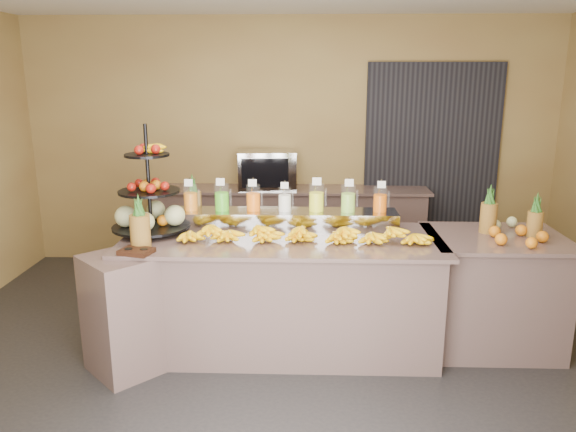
{
  "coord_description": "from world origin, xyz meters",
  "views": [
    {
      "loc": [
        0.19,
        -3.91,
        2.19
      ],
      "look_at": [
        0.05,
        0.3,
        1.11
      ],
      "focal_mm": 35.0,
      "sensor_mm": 36.0,
      "label": 1
    }
  ],
  "objects_px": {
    "banana_heap": "(300,232)",
    "condiment_caddy": "(136,251)",
    "pitcher_tray": "(285,220)",
    "fruit_stand": "(155,206)",
    "oven_warmer": "(267,169)",
    "right_fruit_pile": "(513,228)"
  },
  "relations": [
    {
      "from": "pitcher_tray",
      "to": "banana_heap",
      "type": "relative_size",
      "value": 0.94
    },
    {
      "from": "fruit_stand",
      "to": "right_fruit_pile",
      "type": "relative_size",
      "value": 1.91
    },
    {
      "from": "fruit_stand",
      "to": "condiment_caddy",
      "type": "bearing_deg",
      "value": -101.59
    },
    {
      "from": "banana_heap",
      "to": "condiment_caddy",
      "type": "distance_m",
      "value": 1.22
    },
    {
      "from": "banana_heap",
      "to": "fruit_stand",
      "type": "height_order",
      "value": "fruit_stand"
    },
    {
      "from": "right_fruit_pile",
      "to": "banana_heap",
      "type": "bearing_deg",
      "value": -175.52
    },
    {
      "from": "banana_heap",
      "to": "fruit_stand",
      "type": "bearing_deg",
      "value": 170.6
    },
    {
      "from": "fruit_stand",
      "to": "condiment_caddy",
      "type": "distance_m",
      "value": 0.59
    },
    {
      "from": "right_fruit_pile",
      "to": "oven_warmer",
      "type": "distance_m",
      "value": 2.8
    },
    {
      "from": "pitcher_tray",
      "to": "oven_warmer",
      "type": "bearing_deg",
      "value": 99.14
    },
    {
      "from": "condiment_caddy",
      "to": "oven_warmer",
      "type": "bearing_deg",
      "value": 72.11
    },
    {
      "from": "right_fruit_pile",
      "to": "oven_warmer",
      "type": "relative_size",
      "value": 0.73
    },
    {
      "from": "pitcher_tray",
      "to": "oven_warmer",
      "type": "relative_size",
      "value": 2.93
    },
    {
      "from": "oven_warmer",
      "to": "pitcher_tray",
      "type": "bearing_deg",
      "value": -87.21
    },
    {
      "from": "pitcher_tray",
      "to": "banana_heap",
      "type": "distance_m",
      "value": 0.38
    },
    {
      "from": "pitcher_tray",
      "to": "banana_heap",
      "type": "xyz_separation_m",
      "value": [
        0.13,
        -0.35,
        -0.0
      ]
    },
    {
      "from": "pitcher_tray",
      "to": "condiment_caddy",
      "type": "relative_size",
      "value": 8.28
    },
    {
      "from": "pitcher_tray",
      "to": "fruit_stand",
      "type": "relative_size",
      "value": 2.12
    },
    {
      "from": "condiment_caddy",
      "to": "right_fruit_pile",
      "type": "xyz_separation_m",
      "value": [
        2.83,
        0.49,
        0.06
      ]
    },
    {
      "from": "fruit_stand",
      "to": "right_fruit_pile",
      "type": "bearing_deg",
      "value": -12.78
    },
    {
      "from": "pitcher_tray",
      "to": "condiment_caddy",
      "type": "height_order",
      "value": "pitcher_tray"
    },
    {
      "from": "banana_heap",
      "to": "right_fruit_pile",
      "type": "bearing_deg",
      "value": 4.48
    }
  ]
}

